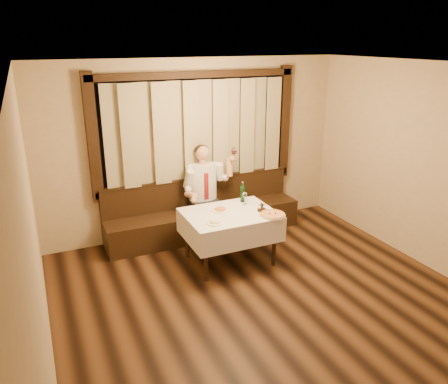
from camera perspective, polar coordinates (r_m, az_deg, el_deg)
name	(u,v)px	position (r m, az deg, el deg)	size (l,w,h in m)	color
room	(256,176)	(5.27, 4.15, 2.05)	(5.01, 6.01, 2.81)	black
banquette	(203,216)	(7.17, -2.71, -3.20)	(3.20, 0.61, 0.94)	black
dining_table	(230,220)	(6.17, 0.77, -3.62)	(1.27, 0.97, 0.76)	black
pizza	(272,215)	(6.06, 6.32, -2.95)	(0.37, 0.37, 0.04)	white
pasta_red	(220,208)	(6.19, -0.53, -2.13)	(0.26, 0.26, 0.09)	white
pasta_cream	(214,221)	(5.78, -1.27, -3.79)	(0.23, 0.23, 0.08)	white
green_bottle	(243,193)	(6.50, 2.45, -0.16)	(0.07, 0.07, 0.31)	#11511C
table_wine_glass	(245,195)	(6.39, 2.72, -0.44)	(0.07, 0.07, 0.19)	white
cruet_caddy	(262,208)	(6.19, 4.97, -2.14)	(0.12, 0.07, 0.12)	black
seated_man	(205,186)	(6.90, -2.46, 0.79)	(0.85, 0.64, 1.51)	black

